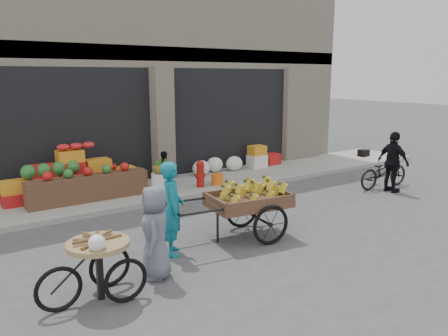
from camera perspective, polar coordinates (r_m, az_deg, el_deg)
ground at (r=8.68m, az=7.33°, el=-8.39°), size 80.00×80.00×0.00m
sidewalk at (r=11.89m, az=-5.90°, el=-2.44°), size 18.00×2.20×0.12m
building at (r=15.10m, az=-13.54°, el=13.04°), size 14.00×6.45×7.00m
fruit_display at (r=11.08m, az=-18.02°, el=-0.78°), size 3.10×1.12×1.24m
pineapple_bin at (r=11.05m, az=-8.11°, el=-1.95°), size 0.52×0.52×0.50m
fire_hydrant at (r=11.49m, az=-3.10°, el=-0.62°), size 0.22×0.22×0.71m
orange_bucket at (r=11.76m, az=-0.88°, el=-1.48°), size 0.32×0.32×0.30m
right_bay_goods at (r=13.69m, az=2.50°, el=1.02°), size 3.35×0.60×0.70m
seated_person at (r=11.70m, az=-7.70°, el=-0.08°), size 0.51×0.43×0.93m
banana_cart at (r=8.16m, az=2.89°, el=-4.02°), size 2.60×1.32×1.04m
vendor_woman at (r=7.44m, az=-6.76°, el=-5.28°), size 0.60×0.70×1.62m
tricycle_cart at (r=6.24m, az=-16.08°, el=-11.53°), size 1.43×0.87×0.95m
vendor_grey at (r=6.66m, az=-8.98°, el=-8.31°), size 0.73×0.83×1.43m
bicycle at (r=12.63m, az=20.14°, el=-0.44°), size 1.76×0.73×0.90m
cyclist at (r=12.18m, az=21.23°, el=0.72°), size 0.46×0.96×1.60m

